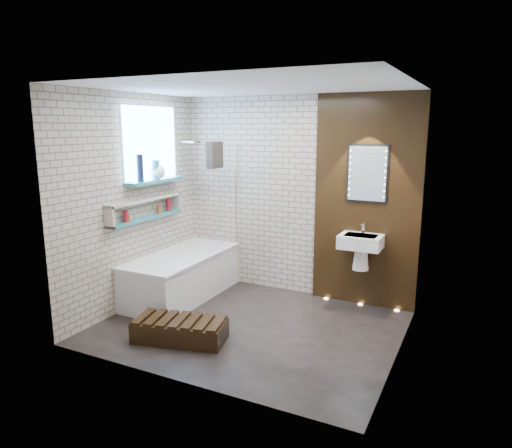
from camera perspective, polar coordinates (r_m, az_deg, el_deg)
The scene contains 15 objects.
ground at distance 5.37m, azimuth -0.73°, elevation -12.40°, with size 3.20×3.20×0.00m, color black.
room_shell at distance 4.98m, azimuth -0.77°, elevation 1.37°, with size 3.24×3.20×2.60m.
walnut_panel at distance 5.84m, azimuth 13.36°, elevation 2.62°, with size 1.30×0.06×2.60m, color black.
clerestory_window at distance 6.06m, azimuth -12.71°, elevation 8.69°, with size 0.18×1.00×0.94m.
display_niche at distance 5.96m, azimuth -13.31°, elevation 1.82°, with size 0.14×1.30×0.26m.
bathtub at distance 6.22m, azimuth -8.97°, elevation -6.21°, with size 0.79×1.74×0.70m.
bath_screen at distance 6.16m, azimuth -4.20°, elevation 3.20°, with size 0.01×0.78×1.40m, color white.
towel at distance 5.97m, azimuth -5.08°, elevation 8.40°, with size 0.10×0.26×0.34m, color black.
shower_head at distance 6.38m, azimuth -7.40°, elevation 9.92°, with size 0.18×0.18×0.02m, color silver.
washbasin at distance 5.76m, azimuth 12.67°, elevation -2.68°, with size 0.50×0.36×0.58m.
led_mirror at distance 5.76m, azimuth 13.45°, elevation 6.00°, with size 0.50×0.02×0.70m.
walnut_step at distance 5.08m, azimuth -9.26°, elevation -12.75°, with size 0.95×0.42×0.21m, color black.
niche_bottles at distance 6.04m, azimuth -12.69°, elevation 1.68°, with size 0.06×0.89×0.16m.
sill_vases at distance 6.00m, azimuth -12.35°, elevation 6.39°, with size 0.18×0.47×0.33m.
floor_uplights at distance 6.11m, azimuth 12.62°, elevation -9.54°, with size 0.96×0.06×0.01m.
Camera 1 is at (2.23, -4.35, 2.21)m, focal length 32.73 mm.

